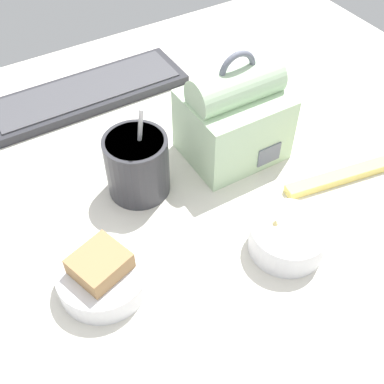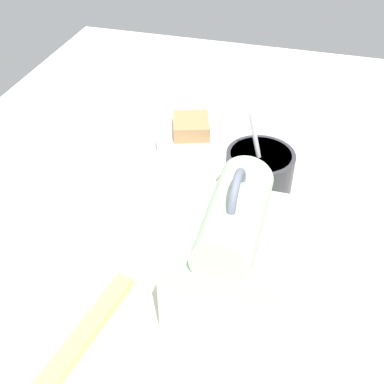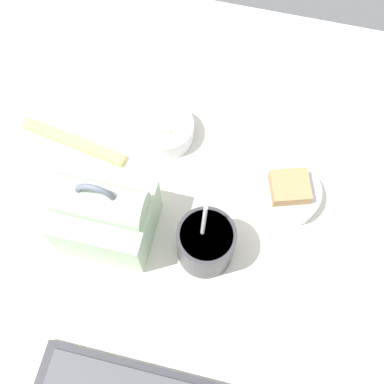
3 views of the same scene
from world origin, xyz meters
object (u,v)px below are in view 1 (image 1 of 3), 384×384
Objects in this scene: soup_cup at (137,164)px; keyboard at (87,93)px; chopstick_case at (346,175)px; bento_bowl_sandwich at (103,275)px; lunch_bag at (234,117)px; bento_bowl_snacks at (287,237)px.

keyboard is at bearing 85.35° from soup_cup.
soup_cup is at bearing 152.68° from chopstick_case.
bento_bowl_sandwich is 44.74cm from chopstick_case.
lunch_bag reaches higher than keyboard.
keyboard is at bearing 123.09° from chopstick_case.
lunch_bag is 0.89× the size of chopstick_case.
keyboard is 3.16× the size of bento_bowl_sandwich.
bento_bowl_sandwich is 1.12× the size of bento_bowl_snacks.
bento_bowl_snacks is (26.45, -8.05, 0.06)cm from bento_bowl_sandwich.
chopstick_case is at bearing -27.32° from soup_cup.
lunch_bag is 1.78× the size of bento_bowl_snacks.
chopstick_case is at bearing 18.80° from bento_bowl_snacks.
soup_cup is 1.55× the size of bento_bowl_snacks.
bento_bowl_snacks is 0.50× the size of chopstick_case.
bento_bowl_sandwich is 27.65cm from bento_bowl_snacks.
chopstick_case is (31.71, -16.38, -4.80)cm from soup_cup.
chopstick_case is (13.15, -16.04, -7.09)cm from lunch_bag.
keyboard is at bearing 119.19° from lunch_bag.
bento_bowl_snacks is 19.32cm from chopstick_case.
soup_cup is at bearing 48.29° from bento_bowl_sandwich.
soup_cup is 19.71cm from bento_bowl_sandwich.
bento_bowl_snacks is at bearing -16.92° from bento_bowl_sandwich.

